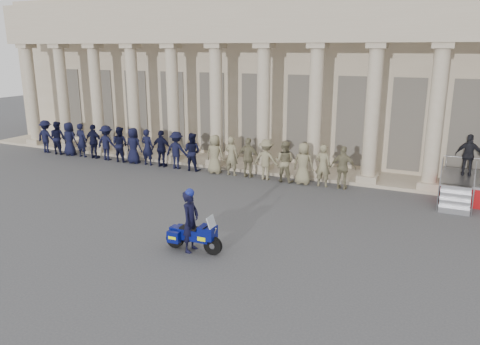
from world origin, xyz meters
The scene contains 5 objects.
ground centered at (0.00, 0.00, 0.00)m, with size 90.00×90.00×0.00m, color #414143.
building centered at (0.00, 14.74, 4.52)m, with size 40.00×12.50×9.00m.
officer_rank centered at (-6.24, 6.80, 0.97)m, with size 18.93×0.73×1.94m.
motorcycle centered at (0.39, -1.68, 0.53)m, with size 1.91×0.78×1.22m.
rider centered at (0.29, -1.69, 0.99)m, with size 0.48×0.71×2.01m.
Camera 1 is at (7.30, -13.17, 6.07)m, focal length 35.00 mm.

